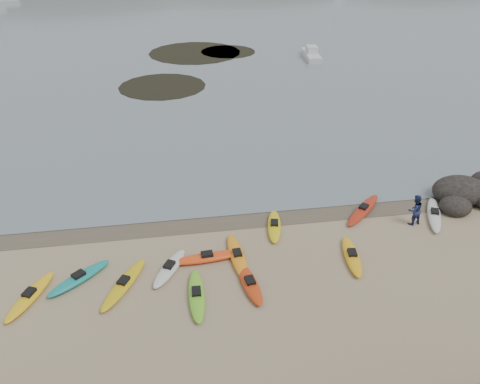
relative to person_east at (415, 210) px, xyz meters
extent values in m
plane|color=tan|center=(-9.12, 2.28, -0.88)|extent=(600.00, 600.00, 0.00)
plane|color=brown|center=(-9.12, 1.98, -0.88)|extent=(60.00, 60.00, 0.00)
ellipsoid|color=gold|center=(-15.19, -2.74, -0.71)|extent=(2.31, 3.66, 0.34)
ellipsoid|color=teal|center=(-17.24, -2.01, -0.71)|extent=(2.92, 2.74, 0.34)
ellipsoid|color=#FB4A15|center=(-11.32, -1.43, -0.71)|extent=(3.78, 1.02, 0.34)
ellipsoid|color=yellow|center=(-7.52, 0.69, -0.71)|extent=(1.32, 3.15, 0.34)
ellipsoid|color=orange|center=(-9.86, -1.56, -0.71)|extent=(0.92, 3.74, 0.34)
ellipsoid|color=yellow|center=(-4.35, -2.42, -0.71)|extent=(1.18, 3.29, 0.34)
ellipsoid|color=#73CF29|center=(-12.02, -3.97, -0.71)|extent=(0.77, 3.43, 0.34)
ellipsoid|color=silver|center=(1.50, 0.40, -0.71)|extent=(2.19, 3.65, 0.34)
ellipsoid|color=red|center=(-9.59, -3.61, -0.71)|extent=(1.09, 3.01, 0.34)
ellipsoid|color=#B62912|center=(-2.20, 1.48, -0.71)|extent=(3.27, 3.33, 0.34)
ellipsoid|color=yellow|center=(-19.19, -2.90, -0.71)|extent=(1.96, 3.37, 0.34)
ellipsoid|color=silver|center=(-13.14, -1.96, -0.71)|extent=(2.04, 2.96, 0.34)
imported|color=navy|center=(0.00, 0.00, 0.00)|extent=(0.96, 0.81, 1.76)
ellipsoid|color=black|center=(3.94, 2.06, -0.64)|extent=(3.25, 2.53, 1.63)
ellipsoid|color=black|center=(2.94, 0.76, -0.72)|extent=(1.81, 1.63, 1.08)
cylinder|color=black|center=(-13.10, 26.27, -0.85)|extent=(8.55, 8.55, 0.04)
cylinder|color=black|center=(-8.97, 39.10, -0.85)|extent=(11.28, 11.28, 0.04)
cylinder|color=black|center=(-4.86, 38.91, -0.85)|extent=(6.76, 6.76, 0.04)
cube|color=silver|center=(4.44, 34.30, -0.50)|extent=(2.05, 5.54, 0.76)
ellipsoid|color=#384235|center=(-54.12, 197.28, -18.88)|extent=(220.00, 120.00, 80.00)
camera|label=1|loc=(-12.53, -19.37, 13.50)|focal=35.00mm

